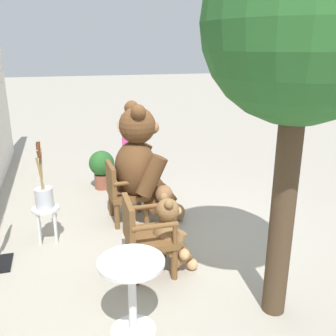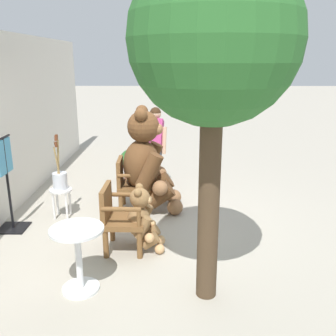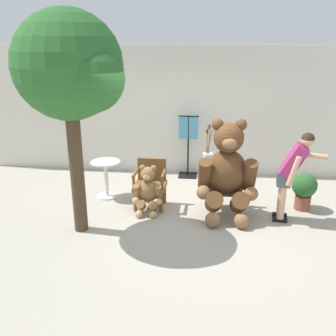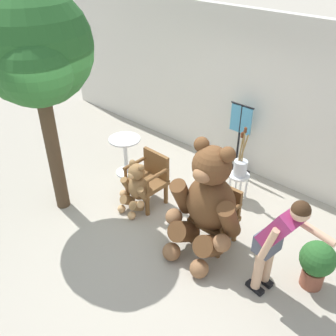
{
  "view_description": "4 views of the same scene",
  "coord_description": "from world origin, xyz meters",
  "px_view_note": "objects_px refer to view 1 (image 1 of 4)",
  "views": [
    {
      "loc": [
        -4.23,
        1.2,
        2.39
      ],
      "look_at": [
        0.23,
        -0.09,
        0.88
      ],
      "focal_mm": 40.0,
      "sensor_mm": 36.0,
      "label": 1
    },
    {
      "loc": [
        -5.07,
        -0.23,
        2.39
      ],
      "look_at": [
        0.38,
        -0.17,
        0.79
      ],
      "focal_mm": 40.0,
      "sensor_mm": 36.0,
      "label": 2
    },
    {
      "loc": [
        0.31,
        -5.8,
        2.9
      ],
      "look_at": [
        -0.31,
        0.06,
        0.87
      ],
      "focal_mm": 40.0,
      "sensor_mm": 36.0,
      "label": 3
    },
    {
      "loc": [
        2.87,
        -3.02,
        3.85
      ],
      "look_at": [
        -0.14,
        0.3,
        0.94
      ],
      "focal_mm": 40.0,
      "sensor_mm": 36.0,
      "label": 4
    }
  ],
  "objects_px": {
    "person_visitor": "(132,141)",
    "brush_bucket": "(44,195)",
    "wooden_chair_right": "(123,190)",
    "teddy_bear_small": "(170,233)",
    "patio_tree": "(301,32)",
    "round_side_table": "(132,289)",
    "teddy_bear_large": "(142,164)",
    "wooden_chair_left": "(145,234)",
    "potted_plant": "(102,167)",
    "white_stool": "(46,215)"
  },
  "relations": [
    {
      "from": "wooden_chair_right",
      "to": "person_visitor",
      "type": "height_order",
      "value": "person_visitor"
    },
    {
      "from": "teddy_bear_large",
      "to": "brush_bucket",
      "type": "bearing_deg",
      "value": 103.54
    },
    {
      "from": "person_visitor",
      "to": "brush_bucket",
      "type": "height_order",
      "value": "person_visitor"
    },
    {
      "from": "round_side_table",
      "to": "white_stool",
      "type": "bearing_deg",
      "value": 20.85
    },
    {
      "from": "wooden_chair_left",
      "to": "wooden_chair_right",
      "type": "bearing_deg",
      "value": -0.0
    },
    {
      "from": "wooden_chair_right",
      "to": "teddy_bear_small",
      "type": "distance_m",
      "value": 1.37
    },
    {
      "from": "teddy_bear_small",
      "to": "round_side_table",
      "type": "bearing_deg",
      "value": 146.31
    },
    {
      "from": "round_side_table",
      "to": "patio_tree",
      "type": "bearing_deg",
      "value": -90.05
    },
    {
      "from": "person_visitor",
      "to": "wooden_chair_left",
      "type": "bearing_deg",
      "value": 172.03
    },
    {
      "from": "white_stool",
      "to": "brush_bucket",
      "type": "bearing_deg",
      "value": 156.6
    },
    {
      "from": "patio_tree",
      "to": "wooden_chair_right",
      "type": "bearing_deg",
      "value": 25.43
    },
    {
      "from": "round_side_table",
      "to": "potted_plant",
      "type": "bearing_deg",
      "value": -2.67
    },
    {
      "from": "teddy_bear_large",
      "to": "round_side_table",
      "type": "height_order",
      "value": "teddy_bear_large"
    },
    {
      "from": "brush_bucket",
      "to": "wooden_chair_right",
      "type": "bearing_deg",
      "value": -73.39
    },
    {
      "from": "patio_tree",
      "to": "white_stool",
      "type": "bearing_deg",
      "value": 47.61
    },
    {
      "from": "wooden_chair_left",
      "to": "brush_bucket",
      "type": "bearing_deg",
      "value": 45.71
    },
    {
      "from": "person_visitor",
      "to": "brush_bucket",
      "type": "distance_m",
      "value": 1.95
    },
    {
      "from": "wooden_chair_right",
      "to": "teddy_bear_large",
      "type": "distance_m",
      "value": 0.46
    },
    {
      "from": "patio_tree",
      "to": "potted_plant",
      "type": "relative_size",
      "value": 4.9
    },
    {
      "from": "wooden_chair_left",
      "to": "round_side_table",
      "type": "distance_m",
      "value": 0.96
    },
    {
      "from": "teddy_bear_large",
      "to": "white_stool",
      "type": "xyz_separation_m",
      "value": [
        -0.32,
        1.32,
        -0.47
      ]
    },
    {
      "from": "brush_bucket",
      "to": "potted_plant",
      "type": "distance_m",
      "value": 1.95
    },
    {
      "from": "wooden_chair_left",
      "to": "wooden_chair_right",
      "type": "xyz_separation_m",
      "value": [
        1.34,
        -0.0,
        0.0
      ]
    },
    {
      "from": "wooden_chair_right",
      "to": "white_stool",
      "type": "relative_size",
      "value": 1.87
    },
    {
      "from": "round_side_table",
      "to": "wooden_chair_left",
      "type": "bearing_deg",
      "value": -19.11
    },
    {
      "from": "wooden_chair_left",
      "to": "patio_tree",
      "type": "bearing_deg",
      "value": -130.36
    },
    {
      "from": "teddy_bear_large",
      "to": "brush_bucket",
      "type": "relative_size",
      "value": 1.98
    },
    {
      "from": "person_visitor",
      "to": "patio_tree",
      "type": "distance_m",
      "value": 3.72
    },
    {
      "from": "teddy_bear_large",
      "to": "person_visitor",
      "type": "distance_m",
      "value": 1.04
    },
    {
      "from": "white_stool",
      "to": "brush_bucket",
      "type": "height_order",
      "value": "brush_bucket"
    },
    {
      "from": "wooden_chair_left",
      "to": "potted_plant",
      "type": "relative_size",
      "value": 1.26
    },
    {
      "from": "patio_tree",
      "to": "potted_plant",
      "type": "bearing_deg",
      "value": 18.39
    },
    {
      "from": "potted_plant",
      "to": "teddy_bear_large",
      "type": "bearing_deg",
      "value": -163.37
    },
    {
      "from": "wooden_chair_right",
      "to": "teddy_bear_small",
      "type": "bearing_deg",
      "value": -167.84
    },
    {
      "from": "teddy_bear_large",
      "to": "potted_plant",
      "type": "height_order",
      "value": "teddy_bear_large"
    },
    {
      "from": "patio_tree",
      "to": "brush_bucket",
      "type": "bearing_deg",
      "value": 47.63
    },
    {
      "from": "round_side_table",
      "to": "potted_plant",
      "type": "height_order",
      "value": "round_side_table"
    },
    {
      "from": "round_side_table",
      "to": "potted_plant",
      "type": "xyz_separation_m",
      "value": [
        3.64,
        -0.17,
        -0.05
      ]
    },
    {
      "from": "wooden_chair_right",
      "to": "potted_plant",
      "type": "xyz_separation_m",
      "value": [
        1.4,
        0.14,
        -0.07
      ]
    },
    {
      "from": "round_side_table",
      "to": "patio_tree",
      "type": "xyz_separation_m",
      "value": [
        -0.0,
        -1.38,
        2.05
      ]
    },
    {
      "from": "wooden_chair_left",
      "to": "potted_plant",
      "type": "xyz_separation_m",
      "value": [
        2.73,
        0.14,
        -0.07
      ]
    },
    {
      "from": "patio_tree",
      "to": "potted_plant",
      "type": "xyz_separation_m",
      "value": [
        3.64,
        1.21,
        -2.1
      ]
    },
    {
      "from": "white_stool",
      "to": "brush_bucket",
      "type": "distance_m",
      "value": 0.28
    },
    {
      "from": "patio_tree",
      "to": "round_side_table",
      "type": "bearing_deg",
      "value": 89.95
    },
    {
      "from": "teddy_bear_small",
      "to": "patio_tree",
      "type": "bearing_deg",
      "value": -139.29
    },
    {
      "from": "brush_bucket",
      "to": "patio_tree",
      "type": "relative_size",
      "value": 0.26
    },
    {
      "from": "wooden_chair_right",
      "to": "teddy_bear_large",
      "type": "relative_size",
      "value": 0.51
    },
    {
      "from": "round_side_table",
      "to": "wooden_chair_right",
      "type": "bearing_deg",
      "value": -7.97
    },
    {
      "from": "patio_tree",
      "to": "teddy_bear_large",
      "type": "bearing_deg",
      "value": 19.46
    },
    {
      "from": "person_visitor",
      "to": "potted_plant",
      "type": "xyz_separation_m",
      "value": [
        0.36,
        0.48,
        -0.51
      ]
    }
  ]
}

